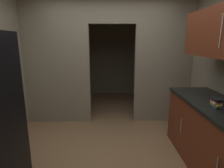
{
  "coord_description": "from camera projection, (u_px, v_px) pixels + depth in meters",
  "views": [
    {
      "loc": [
        0.0,
        -2.22,
        1.69
      ],
      "look_at": [
        0.06,
        0.47,
        1.07
      ],
      "focal_mm": 29.52,
      "sensor_mm": 36.0,
      "label": 1
    }
  ],
  "objects": [
    {
      "name": "ground",
      "position": [
        109.0,
        167.0,
        2.54
      ],
      "size": [
        20.0,
        20.0,
        0.0
      ],
      "primitive_type": "plane",
      "color": "#93704C"
    },
    {
      "name": "lower_cabinet_run",
      "position": [
        221.0,
        144.0,
        2.27
      ],
      "size": [
        0.66,
        2.1,
        0.91
      ],
      "color": "maroon",
      "rests_on": "ground"
    },
    {
      "name": "kitchen_partition",
      "position": [
        107.0,
        53.0,
        3.73
      ],
      "size": [
        3.44,
        0.12,
        2.74
      ],
      "color": "gray",
      "rests_on": "ground"
    },
    {
      "name": "book_stack",
      "position": [
        217.0,
        103.0,
        2.22
      ],
      "size": [
        0.14,
        0.17,
        0.11
      ],
      "color": "#2D609E",
      "rests_on": "lower_cabinet_run"
    },
    {
      "name": "adjoining_room_shell",
      "position": [
        108.0,
        53.0,
        5.3
      ],
      "size": [
        3.44,
        2.26,
        2.74
      ],
      "color": "gray",
      "rests_on": "ground"
    }
  ]
}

